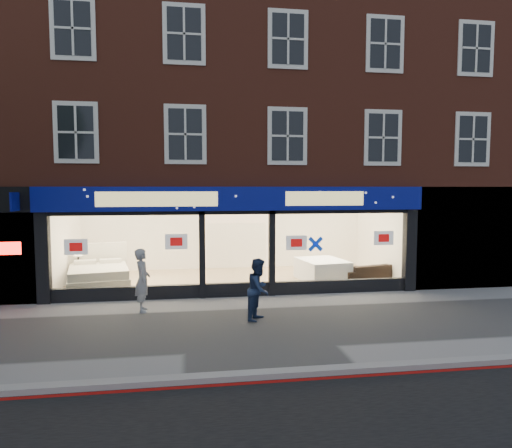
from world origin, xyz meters
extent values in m
plane|color=gray|center=(0.00, 0.00, 0.00)|extent=(120.00, 120.00, 0.00)
cube|color=#8C0A07|center=(0.00, -3.10, 0.01)|extent=(60.00, 0.10, 0.01)
cube|color=gray|center=(0.00, -2.90, 0.06)|extent=(60.00, 0.25, 0.12)
cube|color=tan|center=(0.00, 5.25, 0.05)|extent=(11.00, 4.50, 0.10)
cube|color=brown|center=(0.00, 7.00, 6.65)|extent=(19.00, 8.00, 6.70)
cube|color=#2D2D30|center=(0.00, 7.00, 10.15)|extent=(19.00, 8.00, 0.30)
cube|color=#08107E|center=(0.00, 2.88, 2.95)|extent=(11.40, 0.28, 0.70)
cube|color=black|center=(0.00, 3.08, 0.20)|extent=(11.00, 0.18, 0.40)
cube|color=black|center=(-5.50, 3.05, 1.30)|extent=(0.35, 0.30, 2.60)
cube|color=black|center=(5.50, 3.05, 1.30)|extent=(0.35, 0.30, 2.60)
cube|color=white|center=(-3.25, 3.00, 1.45)|extent=(4.20, 0.02, 2.10)
cube|color=white|center=(3.25, 3.00, 1.45)|extent=(4.20, 0.02, 2.10)
cube|color=white|center=(0.00, 3.25, 1.15)|extent=(1.80, 0.02, 2.10)
cube|color=silver|center=(0.00, 7.50, 1.30)|extent=(11.00, 0.20, 2.60)
cube|color=#FFEAC6|center=(0.00, 5.25, 2.60)|extent=(11.00, 4.50, 0.12)
cube|color=#FF140C|center=(-6.40, 2.95, 1.60)|extent=(0.70, 0.04, 0.35)
cube|color=black|center=(7.50, 3.20, 1.65)|extent=(4.00, 0.40, 3.30)
cube|color=beige|center=(-4.30, 4.54, 0.29)|extent=(2.21, 2.46, 0.38)
cube|color=beige|center=(-4.30, 4.54, 0.61)|extent=(2.12, 2.37, 0.27)
cube|color=beige|center=(-4.52, 5.65, 0.74)|extent=(1.90, 0.49, 1.29)
cube|color=beige|center=(-4.85, 5.22, 0.81)|extent=(0.75, 0.47, 0.13)
cube|color=beige|center=(-4.06, 5.38, 0.81)|extent=(0.75, 0.47, 0.13)
cube|color=brown|center=(-5.10, 5.41, 0.38)|extent=(0.59, 0.59, 0.55)
cube|color=white|center=(3.10, 4.56, 0.22)|extent=(1.66, 1.97, 0.23)
cube|color=white|center=(3.10, 4.56, 0.45)|extent=(1.66, 1.97, 0.23)
cube|color=white|center=(3.10, 4.56, 0.69)|extent=(1.66, 1.97, 0.23)
imported|color=black|center=(4.60, 4.24, 0.38)|extent=(2.07, 1.21, 0.57)
imported|color=#9A9BA1|center=(-2.67, 1.78, 0.84)|extent=(0.46, 0.65, 1.67)
imported|color=#1A294A|center=(0.25, 0.53, 0.77)|extent=(0.88, 0.94, 1.54)
camera|label=1|loc=(-1.48, -10.42, 3.28)|focal=32.00mm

